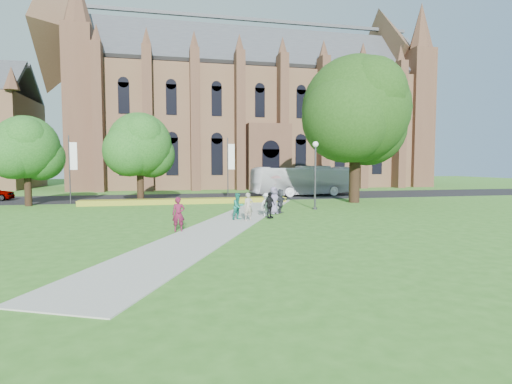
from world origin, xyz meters
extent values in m
plane|color=#336C20|center=(0.00, 0.00, 0.00)|extent=(160.00, 160.00, 0.00)
cube|color=black|center=(0.00, 20.00, 0.01)|extent=(160.00, 10.00, 0.02)
cube|color=#B2B2A8|center=(0.00, 1.00, 0.02)|extent=(15.58, 28.54, 0.04)
cube|color=gold|center=(-2.00, 13.20, 0.23)|extent=(18.00, 1.40, 0.45)
cube|color=brown|center=(10.00, 40.00, 8.50)|extent=(52.00, 16.00, 17.00)
cube|color=brown|center=(-14.50, 33.00, 10.50)|extent=(3.50, 3.50, 21.00)
cube|color=brown|center=(34.50, 33.00, 10.50)|extent=(3.50, 3.50, 21.00)
cone|color=brown|center=(34.50, 33.00, 24.50)|extent=(3.60, 3.60, 7.00)
cube|color=brown|center=(10.00, 31.00, 4.50)|extent=(6.00, 2.50, 9.00)
cylinder|color=#38383D|center=(7.50, 6.50, 2.40)|extent=(0.14, 0.14, 4.80)
sphere|color=white|center=(7.50, 6.50, 5.02)|extent=(0.44, 0.44, 0.44)
cylinder|color=#38383D|center=(7.50, 6.50, 0.07)|extent=(0.36, 0.36, 0.15)
cylinder|color=#332114|center=(13.00, 11.00, 3.30)|extent=(0.96, 0.96, 6.60)
sphere|color=#1A390F|center=(13.00, 11.00, 8.40)|extent=(9.60, 9.60, 9.60)
cylinder|color=#332114|center=(-15.00, 14.00, 1.93)|extent=(0.56, 0.56, 3.85)
sphere|color=#194615|center=(-15.00, 14.00, 4.90)|extent=(5.20, 5.20, 5.20)
cylinder|color=#332114|center=(-6.00, 14.50, 2.06)|extent=(0.60, 0.60, 4.12)
sphere|color=#194615|center=(-6.00, 14.50, 5.25)|extent=(5.60, 5.60, 5.60)
cylinder|color=#38383D|center=(2.00, 15.20, 3.00)|extent=(0.10, 0.10, 6.00)
cube|color=white|center=(2.35, 15.20, 4.20)|extent=(0.60, 0.02, 2.40)
cylinder|color=#38383D|center=(-12.00, 15.20, 3.00)|extent=(0.10, 0.10, 6.00)
cube|color=white|center=(-11.65, 15.20, 4.20)|extent=(0.60, 0.02, 2.40)
imported|color=silver|center=(11.02, 19.28, 1.66)|extent=(12.08, 4.50, 3.29)
imported|color=#5B142E|center=(-3.07, -1.72, 0.92)|extent=(0.65, 0.43, 1.77)
imported|color=#187963|center=(0.68, 1.91, 0.87)|extent=(1.01, 0.94, 1.65)
imported|color=silver|center=(2.78, 3.10, 0.82)|extent=(1.16, 1.01, 1.55)
imported|color=black|center=(2.75, 2.11, 0.88)|extent=(1.05, 0.89, 1.69)
imported|color=slate|center=(3.59, 4.18, 0.98)|extent=(1.09, 0.96, 1.88)
imported|color=#2A2C32|center=(4.20, 4.64, 0.88)|extent=(1.34, 1.55, 1.69)
imported|color=gray|center=(1.21, 1.29, 0.90)|extent=(0.72, 0.58, 1.72)
imported|color=#C78C8F|center=(3.77, 4.28, 2.27)|extent=(0.98, 0.98, 0.70)
camera|label=1|loc=(-3.56, -22.49, 3.49)|focal=28.00mm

